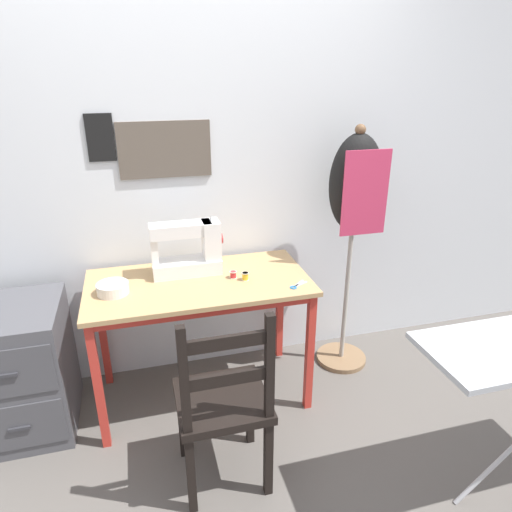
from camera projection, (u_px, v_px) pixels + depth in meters
name	position (u px, v px, depth m)	size (l,w,h in m)	color
ground_plane	(214.00, 429.00, 2.44)	(14.00, 14.00, 0.00)	#5B5651
wall_back	(184.00, 167.00, 2.54)	(10.00, 0.07, 2.55)	silver
sewing_table	(200.00, 296.00, 2.44)	(1.17, 0.60, 0.74)	tan
sewing_machine	(190.00, 250.00, 2.46)	(0.38, 0.15, 0.31)	white
fabric_bowl	(113.00, 288.00, 2.27)	(0.16, 0.16, 0.06)	silver
scissors	(296.00, 286.00, 2.36)	(0.11, 0.09, 0.01)	silver
thread_spool_near_machine	(233.00, 275.00, 2.45)	(0.04, 0.04, 0.04)	red
thread_spool_mid_table	(245.00, 276.00, 2.42)	(0.04, 0.04, 0.04)	yellow
wooden_chair	(223.00, 403.00, 1.99)	(0.40, 0.38, 0.93)	black
filing_cabinet	(24.00, 369.00, 2.35)	(0.45, 0.53, 0.70)	#4C4C51
dress_form	(355.00, 199.00, 2.59)	(0.32, 0.32, 1.51)	#846647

